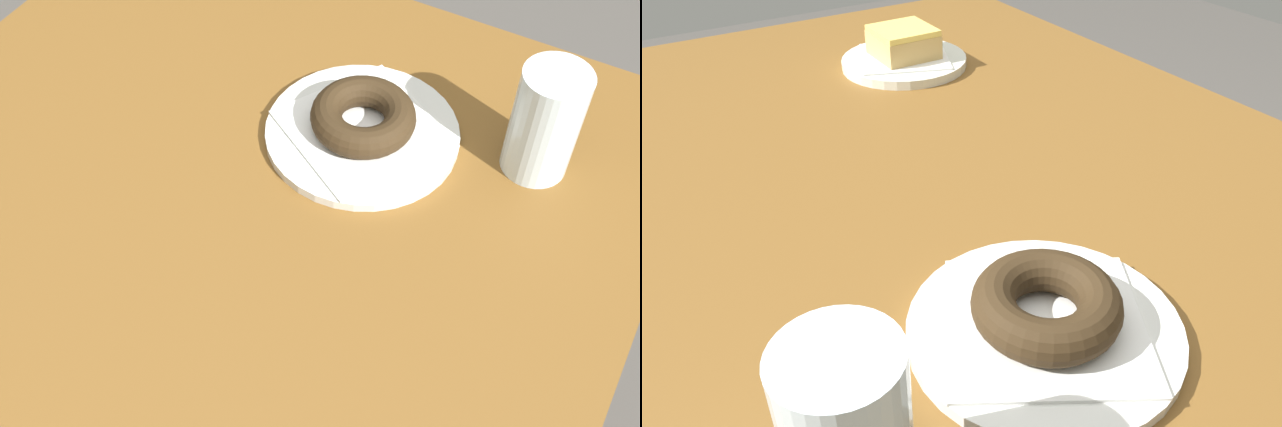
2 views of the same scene
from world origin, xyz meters
TOP-DOWN VIEW (x-y plane):
  - table at (0.00, 0.00)m, footprint 1.12×0.83m
  - plate_glazed_square at (0.26, -0.09)m, footprint 0.19×0.19m
  - napkin_glazed_square at (0.26, -0.09)m, footprint 0.17×0.17m
  - donut_glazed_square at (0.26, -0.09)m, footprint 0.09×0.09m
  - plate_chocolate_ring at (-0.31, 0.08)m, footprint 0.22×0.22m
  - napkin_chocolate_ring at (-0.31, 0.08)m, footprint 0.21×0.21m
  - donut_chocolate_ring at (-0.31, 0.08)m, footprint 0.12×0.12m

SIDE VIEW (x-z plane):
  - table at x=0.00m, z-range 0.26..0.99m
  - plate_chocolate_ring at x=-0.31m, z-range 0.73..0.74m
  - plate_glazed_square at x=0.26m, z-range 0.73..0.74m
  - napkin_chocolate_ring at x=-0.31m, z-range 0.74..0.74m
  - napkin_glazed_square at x=0.26m, z-range 0.74..0.75m
  - donut_chocolate_ring at x=-0.31m, z-range 0.74..0.78m
  - donut_glazed_square at x=0.26m, z-range 0.75..0.79m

